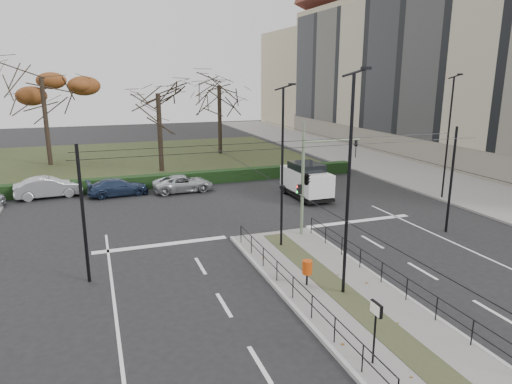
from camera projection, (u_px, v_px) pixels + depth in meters
ground at (310, 268)px, 21.06m from camera, size 140.00×140.00×0.00m
median_island at (337, 290)px, 18.76m from camera, size 4.40×15.00×0.14m
sidewalk_east at (372, 162)px, 47.01m from camera, size 8.00×90.00×0.14m
park at (124, 160)px, 48.25m from camera, size 38.00×26.00×0.10m
hedge at (136, 182)px, 35.92m from camera, size 38.00×1.00×1.00m
apartment_block at (446, 59)px, 49.54m from camera, size 13.09×52.10×21.64m
median_railing at (339, 271)px, 18.45m from camera, size 4.14×13.24×0.92m
catenary at (297, 189)px, 21.69m from camera, size 20.00×34.00×6.00m
traffic_light at (308, 177)px, 24.58m from camera, size 3.76×2.15×5.53m
litter_bin at (307, 268)px, 18.91m from camera, size 0.42×0.42×1.08m
info_panel at (376, 316)px, 13.50m from camera, size 0.11×0.53×2.02m
streetlamp_median_near at (349, 184)px, 17.33m from camera, size 0.74×0.15×8.81m
streetlamp_median_far at (283, 166)px, 22.57m from camera, size 0.68×0.14×8.16m
streetlamp_sidewalk at (448, 136)px, 31.91m from camera, size 0.72×0.15×8.67m
parked_car_second at (48, 187)px, 33.24m from camera, size 4.76×2.11×1.52m
parked_car_third at (118, 187)px, 33.81m from camera, size 4.53×2.20×1.27m
parked_car_fourth at (183, 183)px, 34.96m from camera, size 4.64×2.23×1.28m
white_van at (306, 180)px, 33.05m from camera, size 2.29×4.93×2.57m
rust_tree at (41, 78)px, 43.28m from camera, size 10.07×10.07×11.04m
bare_tree_center at (219, 91)px, 50.30m from camera, size 6.88×6.88×10.03m
bare_tree_near at (158, 99)px, 40.81m from camera, size 6.01×6.01×9.37m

